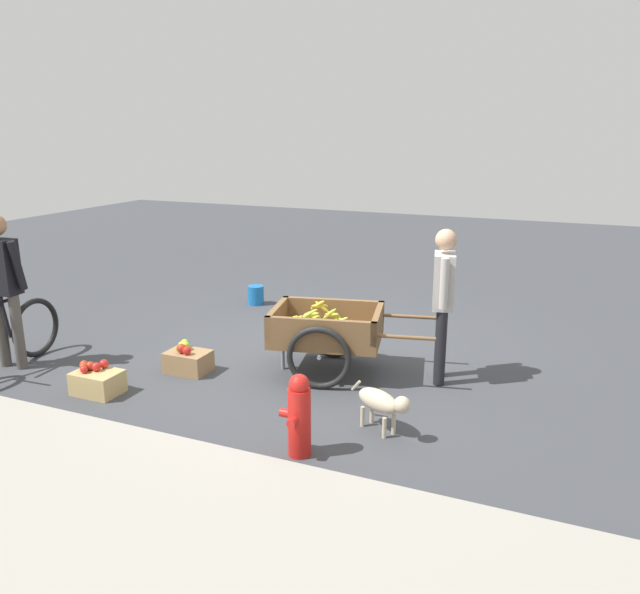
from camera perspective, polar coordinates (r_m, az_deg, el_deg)
ground_plane at (r=6.87m, az=-0.39°, el=-5.71°), size 24.00×24.00×0.00m
curb_strip at (r=4.26m, az=-20.50°, el=-20.09°), size 12.00×2.40×0.12m
fruit_cart at (r=6.36m, az=0.61°, el=-3.27°), size 1.77×1.11×0.72m
vendor_person at (r=6.14m, az=11.27°, el=0.39°), size 0.27×0.51×1.54m
cyclist_person at (r=7.15m, az=-27.18°, el=1.58°), size 0.52×0.22×1.63m
dog at (r=5.22m, az=5.70°, el=-9.60°), size 0.61×0.38×0.40m
fire_hydrant at (r=4.84m, az=-1.95°, el=-10.82°), size 0.25×0.25×0.67m
plastic_bucket at (r=8.97m, az=-5.92°, el=0.18°), size 0.23×0.23×0.27m
apple_crate at (r=6.35m, az=-19.82°, el=-7.27°), size 0.44×0.32×0.31m
mixed_fruit_crate at (r=6.63m, az=-12.06°, el=-5.69°), size 0.44×0.32×0.32m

